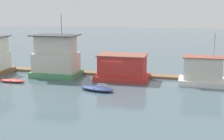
{
  "coord_description": "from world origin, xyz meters",
  "views": [
    {
      "loc": [
        8.5,
        -34.96,
        8.42
      ],
      "look_at": [
        0.0,
        -1.0,
        1.4
      ],
      "focal_mm": 50.0,
      "sensor_mm": 36.0,
      "label": 1
    }
  ],
  "objects_px": {
    "dinghy_red": "(13,81)",
    "dinghy_navy": "(97,88)",
    "mooring_post_near_right": "(9,67)",
    "houseboat_green": "(56,58)",
    "houseboat_red": "(122,68)",
    "houseboat_white": "(202,72)"
  },
  "relations": [
    {
      "from": "dinghy_navy",
      "to": "houseboat_white",
      "type": "bearing_deg",
      "value": 26.85
    },
    {
      "from": "houseboat_red",
      "to": "dinghy_navy",
      "type": "height_order",
      "value": "houseboat_red"
    },
    {
      "from": "dinghy_red",
      "to": "dinghy_navy",
      "type": "xyz_separation_m",
      "value": [
        10.46,
        -1.2,
        0.05
      ]
    },
    {
      "from": "mooring_post_near_right",
      "to": "dinghy_navy",
      "type": "bearing_deg",
      "value": -24.99
    },
    {
      "from": "dinghy_red",
      "to": "dinghy_navy",
      "type": "distance_m",
      "value": 10.53
    },
    {
      "from": "houseboat_red",
      "to": "dinghy_red",
      "type": "distance_m",
      "value": 12.81
    },
    {
      "from": "houseboat_white",
      "to": "houseboat_red",
      "type": "bearing_deg",
      "value": 178.34
    },
    {
      "from": "dinghy_red",
      "to": "mooring_post_near_right",
      "type": "height_order",
      "value": "mooring_post_near_right"
    },
    {
      "from": "houseboat_green",
      "to": "dinghy_red",
      "type": "bearing_deg",
      "value": -131.1
    },
    {
      "from": "houseboat_white",
      "to": "dinghy_navy",
      "type": "bearing_deg",
      "value": -153.15
    },
    {
      "from": "houseboat_green",
      "to": "dinghy_red",
      "type": "xyz_separation_m",
      "value": [
        -3.63,
        -4.16,
        -2.12
      ]
    },
    {
      "from": "houseboat_green",
      "to": "houseboat_white",
      "type": "bearing_deg",
      "value": 0.04
    },
    {
      "from": "houseboat_red",
      "to": "mooring_post_near_right",
      "type": "bearing_deg",
      "value": 176.22
    },
    {
      "from": "houseboat_white",
      "to": "dinghy_red",
      "type": "relative_size",
      "value": 1.84
    },
    {
      "from": "houseboat_red",
      "to": "dinghy_red",
      "type": "bearing_deg",
      "value": -159.66
    },
    {
      "from": "houseboat_red",
      "to": "dinghy_red",
      "type": "relative_size",
      "value": 2.0
    },
    {
      "from": "houseboat_green",
      "to": "houseboat_white",
      "type": "relative_size",
      "value": 1.34
    },
    {
      "from": "dinghy_red",
      "to": "mooring_post_near_right",
      "type": "xyz_separation_m",
      "value": [
        -3.87,
        5.48,
        0.44
      ]
    },
    {
      "from": "houseboat_white",
      "to": "dinghy_navy",
      "type": "distance_m",
      "value": 11.95
    },
    {
      "from": "dinghy_navy",
      "to": "houseboat_green",
      "type": "bearing_deg",
      "value": 141.88
    },
    {
      "from": "houseboat_white",
      "to": "houseboat_green",
      "type": "bearing_deg",
      "value": -179.96
    },
    {
      "from": "dinghy_navy",
      "to": "mooring_post_near_right",
      "type": "height_order",
      "value": "mooring_post_near_right"
    }
  ]
}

